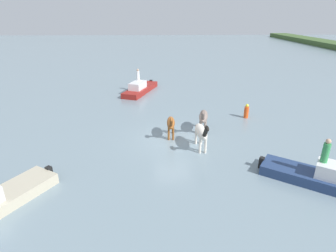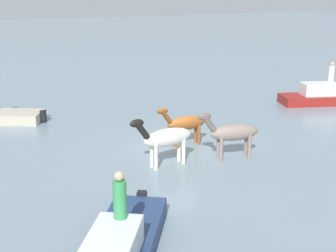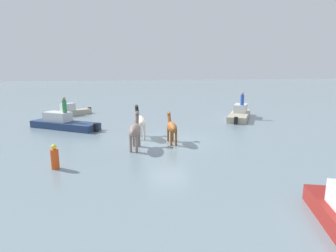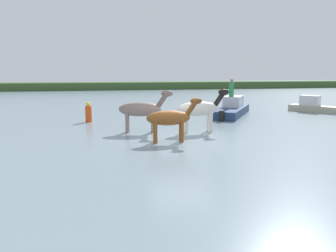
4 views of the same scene
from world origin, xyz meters
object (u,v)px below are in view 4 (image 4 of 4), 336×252
object	(u,v)px
person_helmsman_aft	(231,88)
buoy_channel_marker	(89,113)
horse_dark_mare	(200,109)
boat_motor_center	(232,110)
boat_tender_starboard	(315,108)
horse_pinto_flank	(142,109)
horse_rear_stallion	(170,118)

from	to	relation	value
person_helmsman_aft	buoy_channel_marker	xyz separation A→B (m)	(-9.03, -0.84, -1.25)
horse_dark_mare	boat_motor_center	size ratio (longest dim) A/B	0.48
boat_motor_center	boat_tender_starboard	world-z (taller)	boat_motor_center
horse_dark_mare	horse_pinto_flank	bearing A→B (deg)	164.88
boat_motor_center	buoy_channel_marker	world-z (taller)	boat_motor_center
horse_dark_mare	boat_motor_center	bearing A→B (deg)	49.70
person_helmsman_aft	boat_motor_center	bearing A→B (deg)	51.23
horse_dark_mare	boat_tender_starboard	xyz separation A→B (m)	(10.40, 5.61, -0.81)
horse_pinto_flank	boat_motor_center	world-z (taller)	horse_pinto_flank
horse_rear_stallion	boat_motor_center	size ratio (longest dim) A/B	0.42
horse_rear_stallion	buoy_channel_marker	size ratio (longest dim) A/B	2.00
horse_pinto_flank	person_helmsman_aft	world-z (taller)	person_helmsman_aft
buoy_channel_marker	person_helmsman_aft	bearing A→B (deg)	5.34
boat_motor_center	boat_tender_starboard	xyz separation A→B (m)	(6.45, 0.24, -0.03)
horse_dark_mare	person_helmsman_aft	world-z (taller)	person_helmsman_aft
horse_rear_stallion	person_helmsman_aft	world-z (taller)	person_helmsman_aft
horse_pinto_flank	horse_dark_mare	distance (m)	2.70
horse_dark_mare	boat_tender_starboard	world-z (taller)	horse_dark_mare
horse_rear_stallion	person_helmsman_aft	xyz separation A→B (m)	(5.61, 6.95, 0.79)
horse_pinto_flank	boat_motor_center	bearing A→B (deg)	48.25
boat_tender_starboard	buoy_channel_marker	bearing A→B (deg)	61.15
boat_tender_starboard	person_helmsman_aft	distance (m)	6.75
boat_tender_starboard	horse_pinto_flank	bearing A→B (deg)	77.86
boat_motor_center	buoy_channel_marker	distance (m)	9.22
boat_motor_center	buoy_channel_marker	xyz separation A→B (m)	(-9.16, -1.01, 0.19)
horse_pinto_flank	boat_tender_starboard	distance (m)	14.02
horse_rear_stallion	horse_dark_mare	size ratio (longest dim) A/B	0.88
horse_dark_mare	person_helmsman_aft	distance (m)	6.48
horse_pinto_flank	person_helmsman_aft	xyz separation A→B (m)	(6.47, 4.68, 0.68)
horse_pinto_flank	person_helmsman_aft	bearing A→B (deg)	47.85
boat_tender_starboard	person_helmsman_aft	size ratio (longest dim) A/B	2.97
horse_dark_mare	person_helmsman_aft	size ratio (longest dim) A/B	2.18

